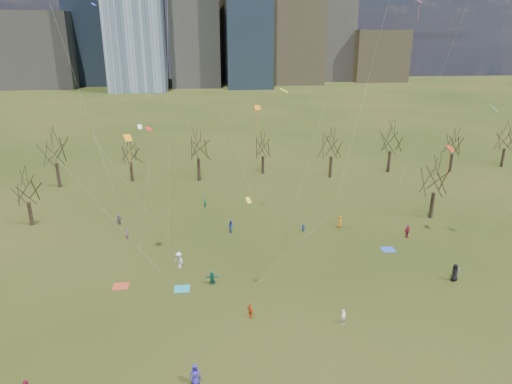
{
  "coord_description": "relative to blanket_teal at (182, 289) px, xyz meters",
  "views": [
    {
      "loc": [
        -6.12,
        -39.41,
        24.74
      ],
      "look_at": [
        0.0,
        12.0,
        7.0
      ],
      "focal_mm": 32.0,
      "sensor_mm": 36.0,
      "label": 1
    }
  ],
  "objects": [
    {
      "name": "person_14",
      "position": [
        6.0,
        13.73,
        0.82
      ],
      "size": [
        0.85,
        0.96,
        1.66
      ],
      "primitive_type": "imported",
      "rotation": [
        0.0,
        0.0,
        1.88
      ],
      "color": "#263FA5",
      "rests_on": "ground"
    },
    {
      "name": "bare_tree_row",
      "position": [
        8.75,
        34.74,
        6.1
      ],
      "size": [
        113.04,
        29.8,
        9.5
      ],
      "color": "black",
      "rests_on": "ground"
    },
    {
      "name": "downtown_skyline",
      "position": [
        6.4,
        208.16,
        38.99
      ],
      "size": [
        212.5,
        78.0,
        118.0
      ],
      "color": "slate",
      "rests_on": "ground"
    },
    {
      "name": "person_7",
      "position": [
        -7.42,
        13.14,
        0.7
      ],
      "size": [
        0.37,
        0.54,
        1.43
      ],
      "primitive_type": "imported",
      "rotation": [
        0.0,
        0.0,
        4.65
      ],
      "color": "#87437E",
      "rests_on": "ground"
    },
    {
      "name": "person_5",
      "position": [
        3.15,
        0.53,
        0.75
      ],
      "size": [
        1.44,
        0.51,
        1.53
      ],
      "primitive_type": "imported",
      "rotation": [
        0.0,
        0.0,
        3.1
      ],
      "color": "#176958",
      "rests_on": "ground"
    },
    {
      "name": "person_0",
      "position": [
        1.48,
        -13.87,
        0.86
      ],
      "size": [
        0.89,
        0.62,
        1.75
      ],
      "primitive_type": "imported",
      "rotation": [
        0.0,
        0.0,
        0.07
      ],
      "color": "#3025A1",
      "rests_on": "ground"
    },
    {
      "name": "ground",
      "position": [
        8.84,
        -2.49,
        -0.01
      ],
      "size": [
        500.0,
        500.0,
        0.0
      ],
      "primitive_type": "plane",
      "color": "black",
      "rests_on": "ground"
    },
    {
      "name": "person_11",
      "position": [
        -9.18,
        18.17,
        0.73
      ],
      "size": [
        1.36,
        1.2,
        1.49
      ],
      "primitive_type": "imported",
      "rotation": [
        0.0,
        0.0,
        0.67
      ],
      "color": "slate",
      "rests_on": "ground"
    },
    {
      "name": "blanket_teal",
      "position": [
        0.0,
        0.0,
        0.0
      ],
      "size": [
        1.6,
        1.5,
        0.03
      ],
      "primitive_type": "cube",
      "color": "teal",
      "rests_on": "ground"
    },
    {
      "name": "person_1",
      "position": [
        14.72,
        -7.83,
        0.71
      ],
      "size": [
        0.63,
        0.55,
        1.46
      ],
      "primitive_type": "imported",
      "rotation": [
        0.0,
        0.0,
        0.45
      ],
      "color": "white",
      "rests_on": "ground"
    },
    {
      "name": "person_6",
      "position": [
        28.78,
        -1.73,
        0.96
      ],
      "size": [
        1.12,
        0.94,
        1.95
      ],
      "primitive_type": "imported",
      "rotation": [
        0.0,
        0.0,
        3.54
      ],
      "color": "black",
      "rests_on": "ground"
    },
    {
      "name": "person_12",
      "position": [
        20.83,
        13.65,
        0.83
      ],
      "size": [
        0.74,
        0.94,
        1.69
      ],
      "primitive_type": "imported",
      "rotation": [
        0.0,
        0.0,
        1.3
      ],
      "color": "orange",
      "rests_on": "ground"
    },
    {
      "name": "kites_airborne",
      "position": [
        10.64,
        8.99,
        13.67
      ],
      "size": [
        66.24,
        43.97,
        35.15
      ],
      "color": "orange",
      "rests_on": "ground"
    },
    {
      "name": "blanket_crimson",
      "position": [
        -6.37,
        1.29,
        0.0
      ],
      "size": [
        1.6,
        1.5,
        0.03
      ],
      "primitive_type": "cube",
      "color": "#B63D24",
      "rests_on": "ground"
    },
    {
      "name": "blanket_navy",
      "position": [
        24.75,
        6.29,
        0.0
      ],
      "size": [
        1.6,
        1.5,
        0.03
      ],
      "primitive_type": "cube",
      "color": "blue",
      "rests_on": "ground"
    },
    {
      "name": "person_4",
      "position": [
        6.49,
        -5.92,
        0.76
      ],
      "size": [
        0.84,
        0.95,
        1.54
      ],
      "primitive_type": "imported",
      "rotation": [
        0.0,
        0.0,
        2.21
      ],
      "color": "#E35B19",
      "rests_on": "ground"
    },
    {
      "name": "person_8",
      "position": [
        15.5,
        12.5,
        0.59
      ],
      "size": [
        0.75,
        0.74,
        1.22
      ],
      "primitive_type": "imported",
      "rotation": [
        0.0,
        0.0,
        5.55
      ],
      "color": "#23549B",
      "rests_on": "ground"
    },
    {
      "name": "person_13",
      "position": [
        2.66,
        23.37,
        0.78
      ],
      "size": [
        0.61,
        0.69,
        1.58
      ],
      "primitive_type": "imported",
      "rotation": [
        0.0,
        0.0,
        2.07
      ],
      "color": "#16653E",
      "rests_on": "ground"
    },
    {
      "name": "person_9",
      "position": [
        -0.46,
        4.72,
        0.92
      ],
      "size": [
        1.37,
        1.32,
        1.88
      ],
      "primitive_type": "imported",
      "rotation": [
        0.0,
        0.0,
        5.58
      ],
      "color": "white",
      "rests_on": "ground"
    },
    {
      "name": "person_10",
      "position": [
        28.5,
        9.36,
        0.87
      ],
      "size": [
        1.13,
        0.83,
        1.78
      ],
      "primitive_type": "imported",
      "rotation": [
        0.0,
        0.0,
        0.43
      ],
      "color": "#A3173B",
      "rests_on": "ground"
    },
    {
      "name": "person_3",
      "position": [
        29.71,
        -0.71,
        0.5
      ],
      "size": [
        0.73,
        0.75,
        1.03
      ],
      "primitive_type": "imported",
      "rotation": [
        0.0,
        0.0,
        2.31
      ],
      "color": "slate",
      "rests_on": "ground"
    }
  ]
}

